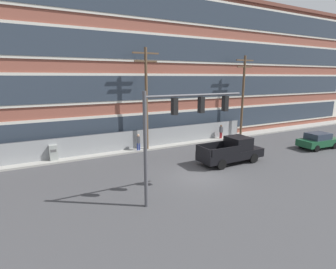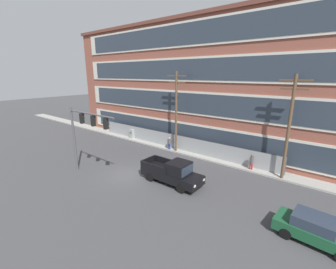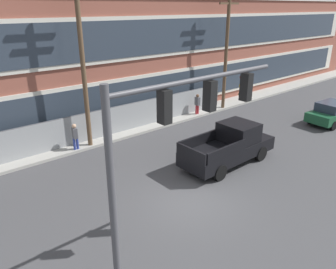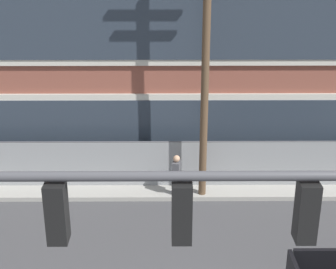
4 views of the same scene
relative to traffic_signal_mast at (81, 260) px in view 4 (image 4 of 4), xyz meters
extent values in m
cube|color=#9E9B93|center=(2.94, 10.84, -4.47)|extent=(80.00, 1.86, 0.16)
cube|color=gray|center=(1.67, 10.87, -3.61)|extent=(25.45, 0.04, 1.89)
cylinder|color=#4C4C51|center=(1.67, 10.87, -2.66)|extent=(25.45, 0.05, 0.05)
cylinder|color=#4C4C51|center=(1.09, 0.00, 1.33)|extent=(6.19, 0.14, 0.14)
cube|color=black|center=(-0.28, 0.00, 0.78)|extent=(0.28, 0.32, 0.90)
cylinder|color=#4B0807|center=(-0.28, 0.18, 1.06)|extent=(0.04, 0.18, 0.18)
cylinder|color=#503E08|center=(-0.28, 0.18, 0.78)|extent=(0.04, 0.18, 0.18)
cylinder|color=green|center=(-0.28, 0.18, 0.50)|extent=(0.04, 0.18, 0.18)
cube|color=black|center=(1.43, 0.00, 0.78)|extent=(0.28, 0.32, 0.90)
cylinder|color=#4B0807|center=(1.43, 0.18, 1.06)|extent=(0.04, 0.18, 0.18)
cylinder|color=#503E08|center=(1.43, 0.18, 0.78)|extent=(0.04, 0.18, 0.18)
cylinder|color=green|center=(1.43, 0.18, 0.50)|extent=(0.04, 0.18, 0.18)
cube|color=black|center=(3.15, 0.00, 0.78)|extent=(0.28, 0.32, 0.90)
cylinder|color=#4B0807|center=(3.15, 0.18, 1.06)|extent=(0.04, 0.18, 0.18)
cylinder|color=gold|center=(3.15, 0.18, 0.78)|extent=(0.04, 0.18, 0.18)
cylinder|color=#0A4011|center=(3.15, 0.18, 0.50)|extent=(0.04, 0.18, 0.18)
cylinder|color=brown|center=(2.52, 10.19, 0.17)|extent=(0.26, 0.26, 9.44)
cylinder|color=navy|center=(1.51, 10.11, -4.13)|extent=(0.14, 0.14, 0.85)
cylinder|color=navy|center=(1.69, 10.11, -4.13)|extent=(0.14, 0.14, 0.85)
cube|color=#4C4C51|center=(1.60, 10.11, -3.40)|extent=(0.32, 0.44, 0.60)
sphere|color=tan|center=(1.60, 10.11, -2.98)|extent=(0.24, 0.24, 0.24)
camera|label=1|loc=(-7.12, -12.07, 2.30)|focal=28.00mm
camera|label=2|loc=(17.80, -10.48, 4.59)|focal=24.00mm
camera|label=3|loc=(-5.51, -6.26, 3.21)|focal=35.00mm
camera|label=4|loc=(1.21, -6.18, 4.39)|focal=55.00mm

